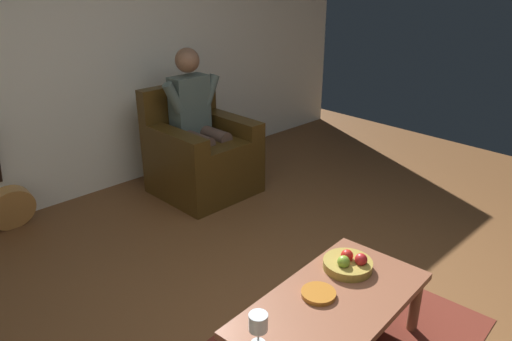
{
  "coord_description": "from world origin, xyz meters",
  "views": [
    {
      "loc": [
        1.82,
        1.27,
        1.94
      ],
      "look_at": [
        -0.36,
        -0.99,
        0.6
      ],
      "focal_mm": 33.81,
      "sensor_mm": 36.0,
      "label": 1
    }
  ],
  "objects": [
    {
      "name": "guitar",
      "position": [
        0.87,
        -2.51,
        0.22
      ],
      "size": [
        0.37,
        0.3,
        0.97
      ],
      "color": "#B98040",
      "rests_on": "ground"
    },
    {
      "name": "coffee_table",
      "position": [
        0.16,
        0.12,
        0.33
      ],
      "size": [
        1.16,
        0.65,
        0.38
      ],
      "rotation": [
        0.0,
        0.0,
        0.08
      ],
      "color": "brown",
      "rests_on": "ground"
    },
    {
      "name": "fruit_bowl",
      "position": [
        -0.12,
        0.0,
        0.42
      ],
      "size": [
        0.27,
        0.27,
        0.11
      ],
      "color": "olive",
      "rests_on": "coffee_table"
    },
    {
      "name": "armchair",
      "position": [
        -0.66,
        -2.02,
        0.34
      ],
      "size": [
        0.81,
        0.8,
        0.96
      ],
      "rotation": [
        0.0,
        0.0,
        0.01
      ],
      "color": "#442E10",
      "rests_on": "ground"
    },
    {
      "name": "wine_glass_near",
      "position": [
        0.65,
        0.07,
        0.49
      ],
      "size": [
        0.09,
        0.09,
        0.16
      ],
      "color": "silver",
      "rests_on": "coffee_table"
    },
    {
      "name": "person_seated",
      "position": [
        -0.66,
        -2.03,
        0.7
      ],
      "size": [
        0.6,
        0.55,
        1.3
      ],
      "rotation": [
        0.0,
        0.0,
        0.01
      ],
      "color": "#4D5C55",
      "rests_on": "ground"
    },
    {
      "name": "ground_plane",
      "position": [
        0.0,
        0.0,
        0.0
      ],
      "size": [
        7.3,
        7.3,
        0.0
      ],
      "primitive_type": "plane",
      "color": "brown"
    },
    {
      "name": "decorative_dish",
      "position": [
        0.19,
        0.04,
        0.39
      ],
      "size": [
        0.18,
        0.18,
        0.02
      ],
      "primitive_type": "cylinder",
      "color": "#AB6520",
      "rests_on": "coffee_table"
    },
    {
      "name": "wall_back",
      "position": [
        0.0,
        -2.71,
        1.29
      ],
      "size": [
        6.48,
        0.06,
        2.58
      ],
      "primitive_type": "cube",
      "color": "white",
      "rests_on": "ground"
    }
  ]
}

